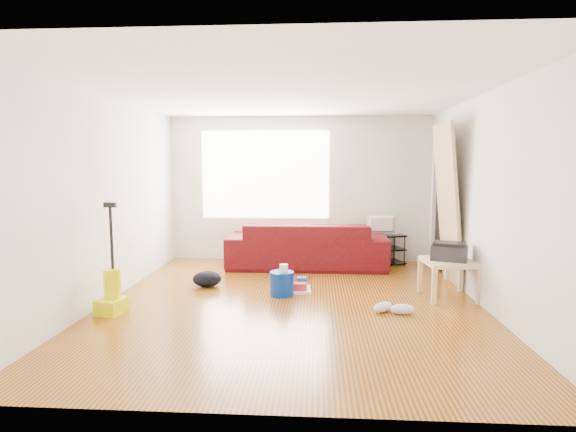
# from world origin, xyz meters

# --- Properties ---
(room) EXTENTS (4.51, 5.01, 2.51)m
(room) POSITION_xyz_m (0.07, 0.15, 1.25)
(room) COLOR #672D09
(room) RESTS_ON ground
(sofa) EXTENTS (2.57, 1.00, 0.75)m
(sofa) POSITION_xyz_m (0.14, 1.95, 0.00)
(sofa) COLOR #3C060A
(sofa) RESTS_ON ground
(tv_stand) EXTENTS (0.83, 0.63, 0.51)m
(tv_stand) POSITION_xyz_m (1.39, 2.22, 0.26)
(tv_stand) COLOR black
(tv_stand) RESTS_ON ground
(tv) EXTENTS (0.60, 0.08, 0.34)m
(tv) POSITION_xyz_m (1.39, 2.22, 0.68)
(tv) COLOR black
(tv) RESTS_ON tv_stand
(side_table) EXTENTS (0.64, 0.64, 0.48)m
(side_table) POSITION_xyz_m (1.95, 0.31, 0.41)
(side_table) COLOR #D2B480
(side_table) RESTS_ON ground
(printer) EXTENTS (0.51, 0.45, 0.22)m
(printer) POSITION_xyz_m (1.95, 0.31, 0.59)
(printer) COLOR #232329
(printer) RESTS_ON side_table
(bucket) EXTENTS (0.35, 0.35, 0.31)m
(bucket) POSITION_xyz_m (-0.14, 0.29, 0.00)
(bucket) COLOR #032A91
(bucket) RESTS_ON ground
(toilet_paper) EXTENTS (0.11, 0.11, 0.10)m
(toilet_paper) POSITION_xyz_m (-0.12, 0.28, 0.20)
(toilet_paper) COLOR white
(toilet_paper) RESTS_ON bucket
(cleaning_tray) EXTENTS (0.48, 0.40, 0.17)m
(cleaning_tray) POSITION_xyz_m (0.01, 0.50, 0.05)
(cleaning_tray) COLOR white
(cleaning_tray) RESTS_ON ground
(backpack) EXTENTS (0.44, 0.37, 0.22)m
(backpack) POSITION_xyz_m (-1.20, 0.64, 0.00)
(backpack) COLOR black
(backpack) RESTS_ON ground
(sneakers) EXTENTS (0.50, 0.27, 0.11)m
(sneakers) POSITION_xyz_m (1.16, -0.34, 0.06)
(sneakers) COLOR silver
(sneakers) RESTS_ON ground
(vacuum) EXTENTS (0.31, 0.34, 1.25)m
(vacuum) POSITION_xyz_m (-2.00, -0.52, 0.23)
(vacuum) COLOR #ECE800
(vacuum) RESTS_ON ground
(door_panel) EXTENTS (0.28, 0.90, 2.24)m
(door_panel) POSITION_xyz_m (2.13, 1.08, 0.00)
(door_panel) COLOR tan
(door_panel) RESTS_ON ground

